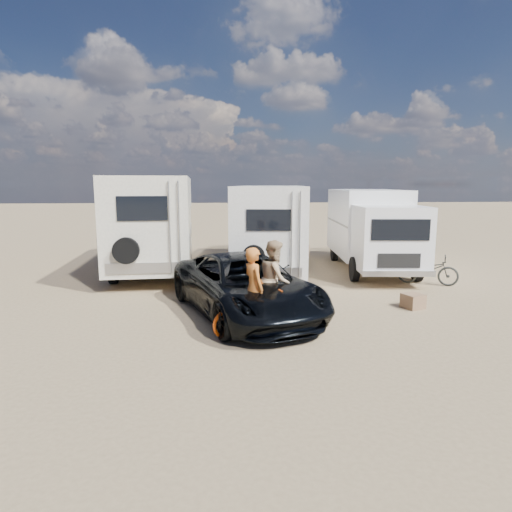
{
  "coord_description": "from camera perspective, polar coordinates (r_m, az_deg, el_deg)",
  "views": [
    {
      "loc": [
        -2.04,
        -9.39,
        3.31
      ],
      "look_at": [
        -1.06,
        2.76,
        1.3
      ],
      "focal_mm": 30.61,
      "sensor_mm": 36.0,
      "label": 1
    }
  ],
  "objects": [
    {
      "name": "rv_main",
      "position": [
        16.99,
        1.78,
        3.66
      ],
      "size": [
        3.33,
        8.16,
        3.25
      ],
      "primitive_type": null,
      "rotation": [
        0.0,
        0.0,
        -0.12
      ],
      "color": "white",
      "rests_on": "ground"
    },
    {
      "name": "rv_left",
      "position": [
        17.32,
        -13.05,
        4.06
      ],
      "size": [
        3.11,
        7.77,
        3.56
      ],
      "primitive_type": null,
      "rotation": [
        0.0,
        0.0,
        0.05
      ],
      "color": "beige",
      "rests_on": "ground"
    },
    {
      "name": "cooler",
      "position": [
        14.13,
        0.47,
        -3.16
      ],
      "size": [
        0.71,
        0.6,
        0.49
      ],
      "primitive_type": "cube",
      "rotation": [
        0.0,
        0.0,
        -0.29
      ],
      "color": "#2B4D7F",
      "rests_on": "ground"
    },
    {
      "name": "dark_suv",
      "position": [
        11.12,
        -1.43,
        -3.86
      ],
      "size": [
        4.25,
        6.05,
        1.53
      ],
      "primitive_type": "imported",
      "rotation": [
        0.0,
        0.0,
        0.34
      ],
      "color": "black",
      "rests_on": "ground"
    },
    {
      "name": "bike_man",
      "position": [
        9.73,
        -0.28,
        -7.34
      ],
      "size": [
        2.07,
        1.36,
        1.03
      ],
      "primitive_type": "imported",
      "rotation": [
        0.0,
        0.0,
        1.95
      ],
      "color": "#C93E07",
      "rests_on": "ground"
    },
    {
      "name": "bike_parked",
      "position": [
        15.6,
        21.53,
        -1.66
      ],
      "size": [
        2.02,
        1.45,
        1.01
      ],
      "primitive_type": "imported",
      "rotation": [
        0.0,
        0.0,
        1.11
      ],
      "color": "#242624",
      "rests_on": "ground"
    },
    {
      "name": "rider_woman",
      "position": [
        10.37,
        2.48,
        -3.96
      ],
      "size": [
        0.79,
        0.97,
        1.84
      ],
      "primitive_type": "imported",
      "rotation": [
        0.0,
        0.0,
        1.46
      ],
      "color": "tan",
      "rests_on": "ground"
    },
    {
      "name": "crate",
      "position": [
        12.56,
        19.83,
        -5.57
      ],
      "size": [
        0.63,
        0.63,
        0.39
      ],
      "primitive_type": "cube",
      "rotation": [
        0.0,
        0.0,
        0.36
      ],
      "color": "#826043",
      "rests_on": "ground"
    },
    {
      "name": "ground",
      "position": [
        10.16,
        7.34,
        -9.72
      ],
      "size": [
        140.0,
        140.0,
        0.0
      ],
      "primitive_type": "plane",
      "color": "#9E845E",
      "rests_on": "ground"
    },
    {
      "name": "bike_woman",
      "position": [
        10.48,
        2.46,
        -6.44
      ],
      "size": [
        1.56,
        0.59,
        0.91
      ],
      "primitive_type": "imported",
      "rotation": [
        0.0,
        0.0,
        1.46
      ],
      "color": "beige",
      "rests_on": "ground"
    },
    {
      "name": "rider_man",
      "position": [
        9.62,
        -0.28,
        -5.19
      ],
      "size": [
        0.64,
        0.76,
        1.78
      ],
      "primitive_type": "imported",
      "rotation": [
        0.0,
        0.0,
        1.95
      ],
      "color": "orange",
      "rests_on": "ground"
    },
    {
      "name": "box_truck",
      "position": [
        17.44,
        14.92,
        3.24
      ],
      "size": [
        3.0,
        7.04,
        3.09
      ],
      "primitive_type": null,
      "rotation": [
        0.0,
        0.0,
        -0.09
      ],
      "color": "white",
      "rests_on": "ground"
    }
  ]
}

